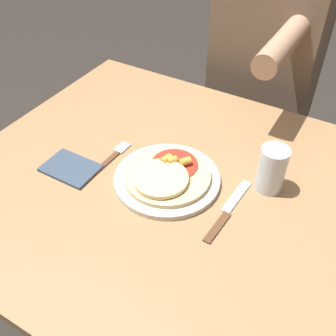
{
  "coord_description": "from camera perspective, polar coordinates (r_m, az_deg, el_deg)",
  "views": [
    {
      "loc": [
        0.34,
        -0.62,
        1.42
      ],
      "look_at": [
        -0.02,
        0.0,
        0.77
      ],
      "focal_mm": 42.0,
      "sensor_mm": 36.0,
      "label": 1
    }
  ],
  "objects": [
    {
      "name": "fork",
      "position": [
        1.06,
        -8.27,
        1.44
      ],
      "size": [
        0.03,
        0.18,
        0.0
      ],
      "color": "brown",
      "rests_on": "dining_table"
    },
    {
      "name": "drinking_glass",
      "position": [
        0.97,
        14.81,
        -0.16
      ],
      "size": [
        0.07,
        0.07,
        0.12
      ],
      "color": "silver",
      "rests_on": "dining_table"
    },
    {
      "name": "dining_table",
      "position": [
        1.06,
        0.74,
        -6.4
      ],
      "size": [
        1.09,
        0.92,
        0.73
      ],
      "color": "#9E754C",
      "rests_on": "ground_plane"
    },
    {
      "name": "plate",
      "position": [
        0.99,
        0.0,
        -1.43
      ],
      "size": [
        0.27,
        0.27,
        0.01
      ],
      "color": "beige",
      "rests_on": "dining_table"
    },
    {
      "name": "knife",
      "position": [
        0.93,
        8.6,
        -6.19
      ],
      "size": [
        0.03,
        0.22,
        0.0
      ],
      "color": "brown",
      "rests_on": "dining_table"
    },
    {
      "name": "napkin",
      "position": [
        1.05,
        -13.95,
        -0.02
      ],
      "size": [
        0.14,
        0.1,
        0.01
      ],
      "color": "#38475B",
      "rests_on": "dining_table"
    },
    {
      "name": "ground_plane",
      "position": [
        1.58,
        0.53,
        -21.63
      ],
      "size": [
        8.0,
        8.0,
        0.0
      ],
      "primitive_type": "plane",
      "color": "#2D2823"
    },
    {
      "name": "pizza",
      "position": [
        0.97,
        -0.14,
        -0.85
      ],
      "size": [
        0.22,
        0.22,
        0.04
      ],
      "color": "#E0C689",
      "rests_on": "plate"
    },
    {
      "name": "person_diner",
      "position": [
        1.51,
        13.91,
        14.32
      ],
      "size": [
        0.36,
        0.52,
        1.27
      ],
      "color": "#2D2D38",
      "rests_on": "ground_plane"
    }
  ]
}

